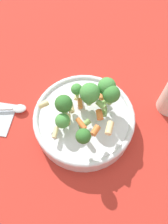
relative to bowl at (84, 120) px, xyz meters
name	(u,v)px	position (x,y,z in m)	size (l,w,h in m)	color
ground_plane	(84,124)	(0.00, 0.00, -0.03)	(3.00, 3.00, 0.00)	#B72D23
bowl	(84,120)	(0.00, 0.00, 0.00)	(0.25, 0.25, 0.05)	silver
pasta_salad	(88,101)	(-0.01, -0.01, 0.07)	(0.18, 0.16, 0.09)	#8CB766
spoon	(5,109)	(0.21, -0.05, -0.02)	(0.18, 0.03, 0.01)	silver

